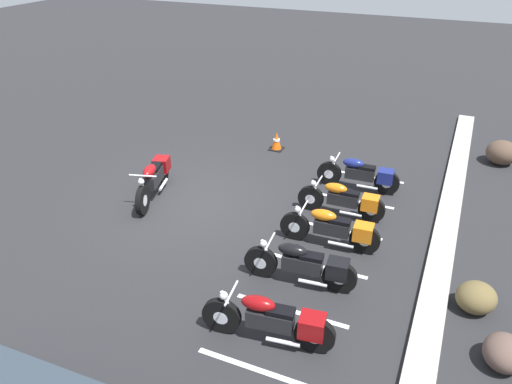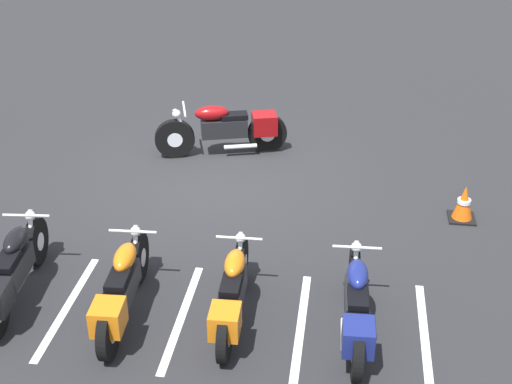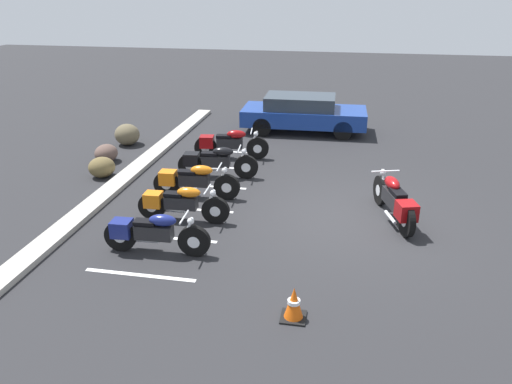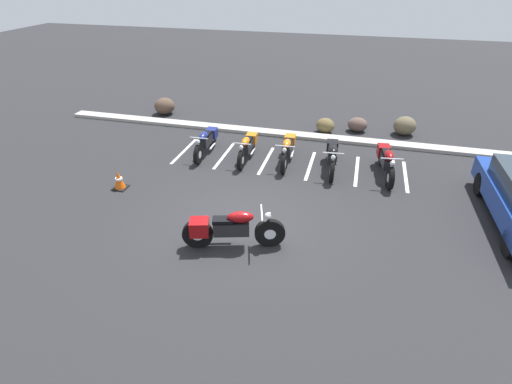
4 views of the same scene
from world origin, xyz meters
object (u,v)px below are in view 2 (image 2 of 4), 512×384
at_px(parked_bike_3, 12,271).
at_px(traffic_cone, 464,204).
at_px(parked_bike_1, 232,294).
at_px(parked_bike_2, 122,289).
at_px(parked_bike_0, 356,307).
at_px(motorcycle_maroon_featured, 228,128).

xyz_separation_m(parked_bike_3, traffic_cone, (-5.78, -2.85, -0.20)).
bearing_deg(parked_bike_3, parked_bike_1, -96.39).
bearing_deg(traffic_cone, parked_bike_2, 34.75).
distance_m(parked_bike_0, parked_bike_1, 1.46).
relative_size(motorcycle_maroon_featured, parked_bike_0, 1.08).
height_order(motorcycle_maroon_featured, parked_bike_3, motorcycle_maroon_featured).
distance_m(motorcycle_maroon_featured, traffic_cone, 4.27).
bearing_deg(traffic_cone, parked_bike_1, 43.83).
bearing_deg(parked_bike_1, traffic_cone, -47.80).
distance_m(motorcycle_maroon_featured, parked_bike_0, 5.26).
bearing_deg(traffic_cone, parked_bike_0, 62.18).
bearing_deg(traffic_cone, parked_bike_3, 26.24).
xyz_separation_m(motorcycle_maroon_featured, parked_bike_1, (-0.87, 4.66, -0.06)).
distance_m(parked_bike_0, parked_bike_2, 2.78).
relative_size(parked_bike_0, parked_bike_2, 0.99).
distance_m(parked_bike_2, traffic_cone, 5.28).
relative_size(parked_bike_3, traffic_cone, 3.93).
bearing_deg(parked_bike_1, motorcycle_maroon_featured, 8.90).
bearing_deg(parked_bike_3, traffic_cone, -69.13).
height_order(parked_bike_1, parked_bike_2, parked_bike_2).
bearing_deg(parked_bike_3, motorcycle_maroon_featured, -27.70).
bearing_deg(motorcycle_maroon_featured, parked_bike_3, 51.37).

